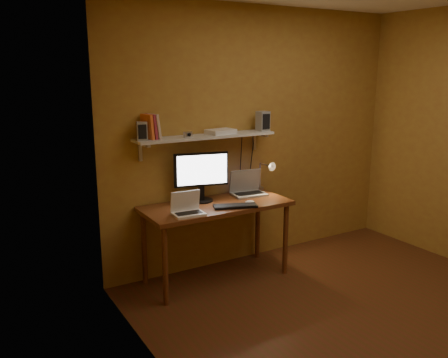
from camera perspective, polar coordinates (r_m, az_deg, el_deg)
room at (r=3.76m, az=18.10°, el=1.98°), size 3.44×3.24×2.64m
desk at (r=4.46m, az=-0.90°, el=-4.06°), size 1.40×0.60×0.75m
wall_shelf at (r=4.48m, az=-2.17°, el=5.10°), size 1.40×0.25×0.21m
monitor at (r=4.47m, az=-2.76°, el=0.57°), size 0.51×0.26×0.47m
laptop at (r=4.76m, az=2.80°, el=-1.08°), size 0.35×0.28×0.25m
netbook at (r=4.13m, az=-4.46°, el=-3.49°), size 0.28×0.21×0.20m
keyboard at (r=4.33m, az=1.37°, el=-3.28°), size 0.42×0.26×0.02m
mouse at (r=4.45m, az=3.11°, el=-2.78°), size 0.10×0.08×0.03m
desk_lamp at (r=4.84m, az=5.15°, el=0.85°), size 0.09×0.23×0.38m
speaker_left at (r=4.20m, az=-9.83°, el=5.70°), size 0.11×0.11×0.16m
speaker_right at (r=4.79m, az=4.69°, el=6.96°), size 0.11×0.11×0.19m
books at (r=4.25m, az=-8.81°, el=6.25°), size 0.15×0.16×0.22m
shelf_camera at (r=4.32m, az=-4.37°, el=5.36°), size 0.09×0.05×0.05m
router at (r=4.55m, az=-0.40°, el=5.73°), size 0.29×0.21×0.04m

